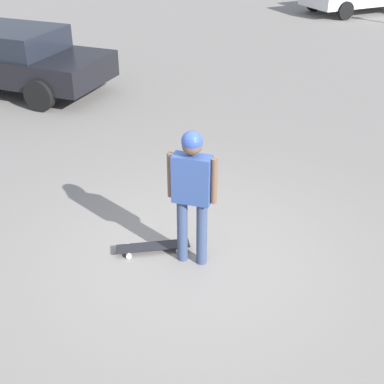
# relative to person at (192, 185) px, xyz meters

# --- Properties ---
(ground_plane) EXTENTS (220.00, 220.00, 0.00)m
(ground_plane) POSITION_rel_person_xyz_m (0.00, 0.00, -1.06)
(ground_plane) COLOR gray
(person) EXTENTS (0.45, 0.46, 1.72)m
(person) POSITION_rel_person_xyz_m (0.00, 0.00, 0.00)
(person) COLOR #38476B
(person) RESTS_ON ground_plane
(skateboard) EXTENTS (0.47, 0.94, 0.08)m
(skateboard) POSITION_rel_person_xyz_m (-0.40, -0.34, -0.99)
(skateboard) COLOR #232328
(skateboard) RESTS_ON ground_plane
(car_parked_near) EXTENTS (4.57, 4.29, 1.39)m
(car_parked_near) POSITION_rel_person_xyz_m (-7.67, -0.54, -0.33)
(car_parked_near) COLOR black
(car_parked_near) RESTS_ON ground_plane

